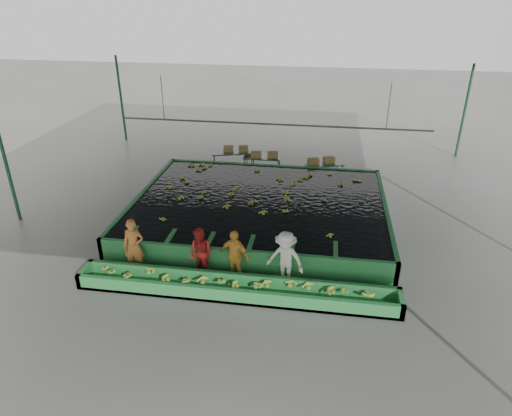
% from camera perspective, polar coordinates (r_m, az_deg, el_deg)
% --- Properties ---
extents(ground, '(80.00, 80.00, 0.00)m').
position_cam_1_polar(ground, '(17.35, -0.25, -3.69)').
color(ground, slate).
rests_on(ground, ground).
extents(shed_roof, '(20.00, 22.00, 0.04)m').
position_cam_1_polar(shed_roof, '(15.48, -0.29, 12.57)').
color(shed_roof, gray).
rests_on(shed_roof, shed_posts).
extents(shed_posts, '(20.00, 22.00, 5.00)m').
position_cam_1_polar(shed_posts, '(16.25, -0.27, 3.98)').
color(shed_posts, '#1B4B2C').
rests_on(shed_posts, ground).
extents(flotation_tank, '(10.00, 8.00, 0.90)m').
position_cam_1_polar(flotation_tank, '(18.45, 0.48, -0.17)').
color(flotation_tank, '#267937').
rests_on(flotation_tank, ground).
extents(tank_water, '(9.70, 7.70, 0.00)m').
position_cam_1_polar(tank_water, '(18.27, 0.48, 0.95)').
color(tank_water, black).
rests_on(tank_water, flotation_tank).
extents(sorting_trough, '(10.00, 1.00, 0.50)m').
position_cam_1_polar(sorting_trough, '(14.25, -2.58, -9.96)').
color(sorting_trough, '#267937').
rests_on(sorting_trough, ground).
extents(cableway_rail, '(0.08, 0.08, 14.00)m').
position_cam_1_polar(cableway_rail, '(20.78, 1.94, 10.43)').
color(cableway_rail, '#59605B').
rests_on(cableway_rail, shed_roof).
extents(rail_hanger_left, '(0.04, 0.04, 2.00)m').
position_cam_1_polar(rail_hanger_left, '(21.69, -11.61, 13.32)').
color(rail_hanger_left, '#59605B').
rests_on(rail_hanger_left, shed_roof).
extents(rail_hanger_right, '(0.04, 0.04, 2.00)m').
position_cam_1_polar(rail_hanger_right, '(20.55, 16.28, 12.12)').
color(rail_hanger_right, '#59605B').
rests_on(rail_hanger_right, shed_roof).
extents(worker_a, '(0.74, 0.53, 1.89)m').
position_cam_1_polar(worker_a, '(15.49, -15.03, -4.63)').
color(worker_a, '#C57632').
rests_on(worker_a, ground).
extents(worker_b, '(1.05, 0.96, 1.75)m').
position_cam_1_polar(worker_b, '(14.81, -6.92, -5.69)').
color(worker_b, '#A8221B').
rests_on(worker_b, ground).
extents(worker_c, '(1.15, 0.80, 1.81)m').
position_cam_1_polar(worker_c, '(14.56, -2.72, -5.98)').
color(worker_c, gold).
rests_on(worker_c, ground).
extents(worker_d, '(1.36, 1.01, 1.88)m').
position_cam_1_polar(worker_d, '(14.34, 3.69, -6.38)').
color(worker_d, silver).
rests_on(worker_d, ground).
extents(packing_table_left, '(2.35, 1.46, 1.00)m').
position_cam_1_polar(packing_table_left, '(23.56, -2.82, 5.95)').
color(packing_table_left, '#59605B').
rests_on(packing_table_left, ground).
extents(packing_table_mid, '(1.87, 0.75, 0.85)m').
position_cam_1_polar(packing_table_mid, '(23.15, 0.79, 5.41)').
color(packing_table_mid, '#59605B').
rests_on(packing_table_mid, ground).
extents(packing_table_right, '(1.98, 1.31, 0.84)m').
position_cam_1_polar(packing_table_right, '(22.55, 8.42, 4.52)').
color(packing_table_right, '#59605B').
rests_on(packing_table_right, ground).
extents(box_stack_left, '(1.29, 0.54, 0.27)m').
position_cam_1_polar(box_stack_left, '(23.38, -2.51, 7.09)').
color(box_stack_left, olive).
rests_on(box_stack_left, packing_table_left).
extents(box_stack_mid, '(1.39, 0.55, 0.29)m').
position_cam_1_polar(box_stack_mid, '(22.94, 1.06, 6.34)').
color(box_stack_mid, olive).
rests_on(box_stack_mid, packing_table_mid).
extents(box_stack_right, '(1.37, 0.85, 0.29)m').
position_cam_1_polar(box_stack_right, '(22.38, 8.12, 5.53)').
color(box_stack_right, olive).
rests_on(box_stack_right, packing_table_right).
extents(floating_bananas, '(8.98, 6.13, 0.12)m').
position_cam_1_polar(floating_bananas, '(18.99, 0.84, 1.97)').
color(floating_bananas, '#90AA37').
rests_on(floating_bananas, tank_water).
extents(trough_bananas, '(9.64, 0.64, 0.13)m').
position_cam_1_polar(trough_bananas, '(14.16, -2.59, -9.47)').
color(trough_bananas, '#90AA37').
rests_on(trough_bananas, sorting_trough).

